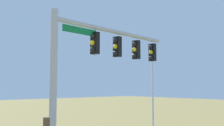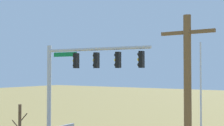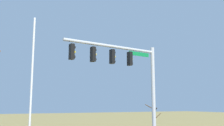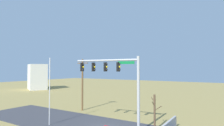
% 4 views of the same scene
% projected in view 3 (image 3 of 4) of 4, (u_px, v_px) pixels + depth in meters
% --- Properties ---
extents(signal_mast, '(7.26, 1.09, 7.38)m').
position_uv_depth(signal_mast, '(129.00, 73.00, 17.98)').
color(signal_mast, '#B2B5BA').
rests_on(signal_mast, ground_plane).
extents(flagpole, '(0.10, 0.10, 7.36)m').
position_uv_depth(flagpole, '(31.00, 93.00, 12.14)').
color(flagpole, silver).
rests_on(flagpole, ground_plane).
extents(bare_tree, '(1.27, 1.02, 3.54)m').
position_uv_depth(bare_tree, '(154.00, 122.00, 20.50)').
color(bare_tree, brown).
rests_on(bare_tree, ground_plane).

